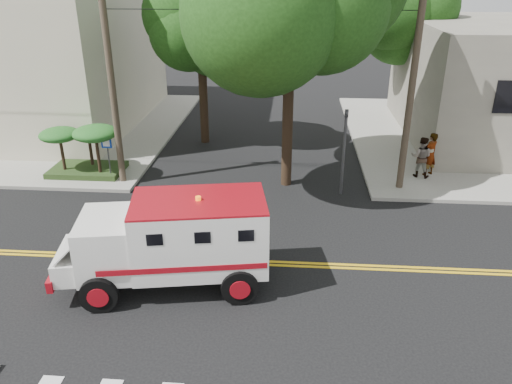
{
  "coord_description": "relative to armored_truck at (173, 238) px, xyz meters",
  "views": [
    {
      "loc": [
        1.72,
        -13.57,
        8.6
      ],
      "look_at": [
        0.53,
        1.97,
        1.6
      ],
      "focal_mm": 35.0,
      "sensor_mm": 36.0,
      "label": 1
    }
  ],
  "objects": [
    {
      "name": "sidewalk_nw",
      "position": [
        -11.9,
        14.85,
        -1.48
      ],
      "size": [
        17.0,
        17.0,
        0.15
      ],
      "primitive_type": "cube",
      "color": "gray",
      "rests_on": "ground"
    },
    {
      "name": "tree_left",
      "position": [
        -1.08,
        13.13,
        4.17
      ],
      "size": [
        4.48,
        4.2,
        7.7
      ],
      "color": "black",
      "rests_on": "ground"
    },
    {
      "name": "tree_main",
      "position": [
        3.54,
        7.56,
        5.64
      ],
      "size": [
        6.08,
        5.7,
        9.85
      ],
      "color": "black",
      "rests_on": "ground"
    },
    {
      "name": "utility_pole_left",
      "position": [
        -4.0,
        7.35,
        2.94
      ],
      "size": [
        0.28,
        0.28,
        9.0
      ],
      "primitive_type": "cylinder",
      "color": "#382D23",
      "rests_on": "ground"
    },
    {
      "name": "sidewalk_ne",
      "position": [
        15.1,
        14.85,
        -1.48
      ],
      "size": [
        17.0,
        17.0,
        0.15
      ],
      "primitive_type": "cube",
      "color": "gray",
      "rests_on": "ground"
    },
    {
      "name": "pedestrian_a",
      "position": [
        9.41,
        9.04,
        -0.43
      ],
      "size": [
        0.85,
        0.8,
        1.95
      ],
      "primitive_type": "imported",
      "rotation": [
        0.0,
        0.0,
        3.78
      ],
      "color": "gray",
      "rests_on": "sidewalk_ne"
    },
    {
      "name": "utility_pole_right",
      "position": [
        7.9,
        7.55,
        2.94
      ],
      "size": [
        0.28,
        0.28,
        9.0
      ],
      "primitive_type": "cylinder",
      "color": "#382D23",
      "rests_on": "ground"
    },
    {
      "name": "ground",
      "position": [
        1.6,
        1.35,
        -1.56
      ],
      "size": [
        100.0,
        100.0,
        0.0
      ],
      "primitive_type": "plane",
      "color": "black",
      "rests_on": "ground"
    },
    {
      "name": "pedestrian_b",
      "position": [
        8.97,
        8.81,
        -0.5
      ],
      "size": [
        1.05,
        0.93,
        1.81
      ],
      "primitive_type": "imported",
      "rotation": [
        0.0,
        0.0,
        2.82
      ],
      "color": "gray",
      "rests_on": "sidewalk_ne"
    },
    {
      "name": "traffic_signal",
      "position": [
        5.4,
        6.95,
        0.67
      ],
      "size": [
        0.15,
        0.18,
        3.6
      ],
      "color": "#3F3F42",
      "rests_on": "ground"
    },
    {
      "name": "armored_truck",
      "position": [
        0.0,
        0.0,
        0.0
      ],
      "size": [
        6.29,
        3.24,
        2.74
      ],
      "rotation": [
        0.0,
        0.0,
        0.17
      ],
      "color": "silver",
      "rests_on": "ground"
    },
    {
      "name": "palm_planter",
      "position": [
        -5.84,
        7.97,
        0.09
      ],
      "size": [
        3.52,
        2.63,
        2.36
      ],
      "color": "#1E3314",
      "rests_on": "sidewalk_nw"
    },
    {
      "name": "accessibility_sign",
      "position": [
        -4.6,
        7.52,
        -0.19
      ],
      "size": [
        0.45,
        0.1,
        2.02
      ],
      "color": "#3F3F42",
      "rests_on": "ground"
    },
    {
      "name": "tree_right",
      "position": [
        10.44,
        17.12,
        4.54
      ],
      "size": [
        4.8,
        4.5,
        8.2
      ],
      "color": "black",
      "rests_on": "ground"
    }
  ]
}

